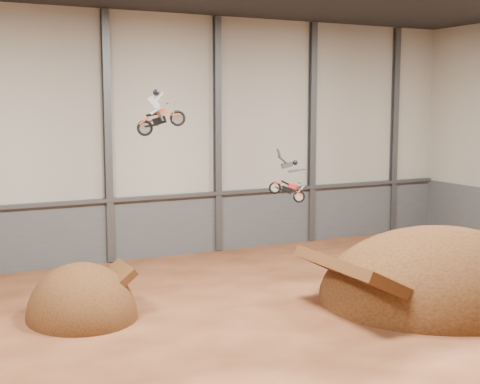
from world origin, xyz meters
name	(u,v)px	position (x,y,z in m)	size (l,w,h in m)	color
floor	(299,333)	(0.00, 0.00, 0.00)	(40.00, 40.00, 0.00)	#4F2615
back_wall	(163,137)	(0.00, 15.00, 7.00)	(40.00, 0.10, 14.00)	#ABA697
lower_band_back	(165,227)	(0.00, 14.90, 1.75)	(39.80, 0.18, 3.50)	#4C4F53
steel_rail	(166,197)	(0.00, 14.75, 3.55)	(39.80, 0.35, 0.20)	#47494F
steel_column_2	(108,138)	(-3.33, 14.80, 7.00)	(0.40, 0.36, 13.90)	#47494F
steel_column_3	(217,136)	(3.33, 14.80, 7.00)	(0.40, 0.36, 13.90)	#47494F
steel_column_4	(312,134)	(10.00, 14.80, 7.00)	(0.40, 0.36, 13.90)	#47494F
steel_column_5	(394,132)	(16.67, 14.80, 7.00)	(0.40, 0.36, 13.90)	#47494F
takeoff_ramp	(82,317)	(-7.11, 5.80, 0.00)	(4.57, 5.27, 4.57)	#351C0D
landing_ramp	(438,298)	(8.22, 1.16, 0.00)	(11.39, 10.07, 6.57)	#351C0D
fmx_rider_a	(163,108)	(-3.78, 4.66, 8.71)	(2.05, 0.78, 1.85)	#C6461C
fmx_rider_b	(285,176)	(2.48, 5.40, 5.52)	(2.39, 0.68, 2.05)	red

